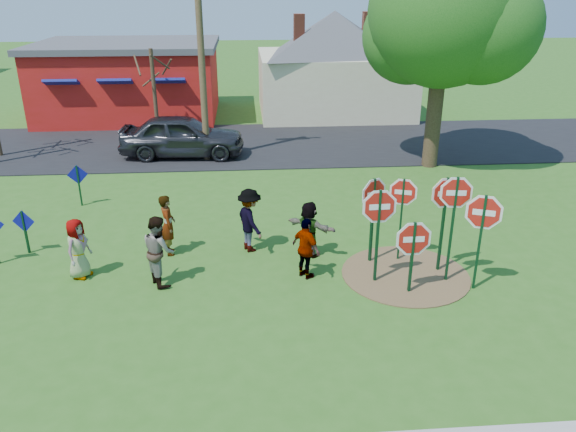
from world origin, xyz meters
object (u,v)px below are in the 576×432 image
stop_sign_a (379,215)px  stop_sign_b (403,199)px  utility_pole (201,47)px  stop_sign_c (455,205)px  suv (182,136)px  person_b (168,225)px  stop_sign_d (445,201)px  leafy_tree (448,19)px  person_a (78,248)px

stop_sign_a → stop_sign_b: 1.40m
stop_sign_a → utility_pole: 11.89m
stop_sign_c → suv: size_ratio=0.56×
stop_sign_a → stop_sign_b: stop_sign_a is taller
person_b → suv: (-0.48, 9.15, 0.07)m
stop_sign_b → stop_sign_a: bearing=-109.3°
stop_sign_a → utility_pole: utility_pole is taller
stop_sign_c → stop_sign_d: (-0.03, 0.53, -0.10)m
person_b → leafy_tree: (9.59, 7.12, 4.72)m
stop_sign_b → utility_pole: bearing=139.5°
stop_sign_c → person_a: size_ratio=1.83×
stop_sign_d → person_a: stop_sign_d is taller
stop_sign_a → stop_sign_b: (0.87, 1.10, -0.04)m
stop_sign_a → person_a: (-7.28, 0.81, -0.98)m
stop_sign_b → person_a: stop_sign_b is taller
stop_sign_a → stop_sign_c: bearing=-5.9°
stop_sign_d → leafy_tree: leafy_tree is taller
stop_sign_a → suv: (-5.70, 11.10, -0.85)m
suv → leafy_tree: leafy_tree is taller
stop_sign_b → person_b: (-6.09, 0.86, -0.88)m
suv → utility_pole: size_ratio=0.59×
stop_sign_c → stop_sign_d: stop_sign_c is taller
stop_sign_b → suv: bearing=142.4°
stop_sign_d → person_a: bearing=168.1°
leafy_tree → stop_sign_d: bearing=-107.0°
person_a → suv: 10.42m
person_a → person_b: size_ratio=0.92×
stop_sign_c → leafy_tree: size_ratio=0.33×
suv → leafy_tree: 11.29m
stop_sign_c → utility_pole: utility_pole is taller
stop_sign_b → leafy_tree: leafy_tree is taller
stop_sign_b → stop_sign_c: 1.52m
person_a → suv: bearing=12.6°
stop_sign_b → person_b: stop_sign_b is taller
stop_sign_b → leafy_tree: 9.52m
stop_sign_c → utility_pole: (-6.45, 10.68, 2.50)m
person_b → stop_sign_b: bearing=-108.6°
person_b → leafy_tree: leafy_tree is taller
stop_sign_b → stop_sign_d: 1.11m
stop_sign_d → suv: stop_sign_d is taller
stop_sign_b → suv: (-6.57, 10.00, -0.82)m
stop_sign_d → utility_pole: 12.29m
stop_sign_c → suv: 13.51m
person_a → utility_pole: utility_pole is taller
stop_sign_d → suv: size_ratio=0.52×
stop_sign_c → person_b: size_ratio=1.69×
leafy_tree → suv: bearing=168.6°
person_a → suv: (1.58, 10.30, 0.13)m
utility_pole → stop_sign_b: bearing=-59.6°
stop_sign_c → person_a: bearing=-178.4°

